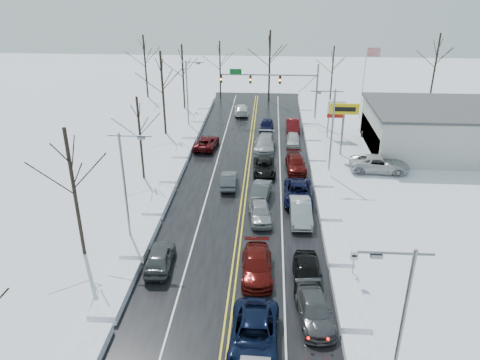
# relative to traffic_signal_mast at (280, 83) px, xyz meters

# --- Properties ---
(ground) EXTENTS (160.00, 160.00, 0.00)m
(ground) POSITION_rel_traffic_signal_mast_xyz_m (-3.45, -27.99, -5.48)
(ground) COLOR silver
(ground) RESTS_ON ground
(road_surface) EXTENTS (14.00, 84.00, 0.01)m
(road_surface) POSITION_rel_traffic_signal_mast_xyz_m (-3.45, -25.99, -5.47)
(road_surface) COLOR black
(road_surface) RESTS_ON ground
(snow_bank_left) EXTENTS (1.80, 72.00, 0.62)m
(snow_bank_left) POSITION_rel_traffic_signal_mast_xyz_m (-11.05, -25.99, -5.48)
(snow_bank_left) COLOR white
(snow_bank_left) RESTS_ON ground
(snow_bank_right) EXTENTS (1.80, 72.00, 0.62)m
(snow_bank_right) POSITION_rel_traffic_signal_mast_xyz_m (4.15, -25.99, -5.48)
(snow_bank_right) COLOR white
(snow_bank_right) RESTS_ON ground
(traffic_signal_mast) EXTENTS (13.28, 0.39, 8.00)m
(traffic_signal_mast) POSITION_rel_traffic_signal_mast_xyz_m (0.00, 0.00, 0.00)
(traffic_signal_mast) COLOR slate
(traffic_signal_mast) RESTS_ON ground
(tires_plus_sign) EXTENTS (3.20, 0.34, 6.00)m
(tires_plus_sign) POSITION_rel_traffic_signal_mast_xyz_m (7.05, -12.00, -0.49)
(tires_plus_sign) COLOR slate
(tires_plus_sign) RESTS_ON ground
(used_vehicles_sign) EXTENTS (2.20, 0.22, 4.65)m
(used_vehicles_sign) POSITION_rel_traffic_signal_mast_xyz_m (7.05, -5.99, -2.16)
(used_vehicles_sign) COLOR slate
(used_vehicles_sign) RESTS_ON ground
(speed_limit_sign) EXTENTS (0.55, 0.09, 2.35)m
(speed_limit_sign) POSITION_rel_traffic_signal_mast_xyz_m (4.75, -35.99, -3.84)
(speed_limit_sign) COLOR slate
(speed_limit_sign) RESTS_ON ground
(flagpole) EXTENTS (1.87, 1.20, 10.00)m
(flagpole) POSITION_rel_traffic_signal_mast_xyz_m (11.72, 2.01, 0.45)
(flagpole) COLOR silver
(flagpole) RESTS_ON ground
(dealership_building) EXTENTS (20.40, 12.40, 5.30)m
(dealership_building) POSITION_rel_traffic_signal_mast_xyz_m (20.53, -9.99, -2.82)
(dealership_building) COLOR #BABAB5
(dealership_building) RESTS_ON ground
(streetlight_se) EXTENTS (3.20, 0.25, 9.00)m
(streetlight_se) POSITION_rel_traffic_signal_mast_xyz_m (4.85, -45.99, -0.17)
(streetlight_se) COLOR slate
(streetlight_se) RESTS_ON ground
(streetlight_ne) EXTENTS (3.20, 0.25, 9.00)m
(streetlight_ne) POSITION_rel_traffic_signal_mast_xyz_m (4.85, -17.99, -0.17)
(streetlight_ne) COLOR slate
(streetlight_ne) RESTS_ON ground
(streetlight_sw) EXTENTS (3.20, 0.25, 9.00)m
(streetlight_sw) POSITION_rel_traffic_signal_mast_xyz_m (-11.74, -31.99, -0.17)
(streetlight_sw) COLOR slate
(streetlight_sw) RESTS_ON ground
(streetlight_nw) EXTENTS (3.20, 0.25, 9.00)m
(streetlight_nw) POSITION_rel_traffic_signal_mast_xyz_m (-11.74, -3.99, -0.17)
(streetlight_nw) COLOR slate
(streetlight_nw) RESTS_ON ground
(tree_left_b) EXTENTS (4.00, 4.00, 10.00)m
(tree_left_b) POSITION_rel_traffic_signal_mast_xyz_m (-14.95, -33.99, 1.51)
(tree_left_b) COLOR #2D231C
(tree_left_b) RESTS_ON ground
(tree_left_c) EXTENTS (3.40, 3.40, 8.50)m
(tree_left_c) POSITION_rel_traffic_signal_mast_xyz_m (-13.95, -19.99, 0.46)
(tree_left_c) COLOR #2D231C
(tree_left_c) RESTS_ON ground
(tree_left_d) EXTENTS (4.20, 4.20, 10.50)m
(tree_left_d) POSITION_rel_traffic_signal_mast_xyz_m (-14.65, -5.99, 1.86)
(tree_left_d) COLOR #2D231C
(tree_left_d) RESTS_ON ground
(tree_left_e) EXTENTS (3.80, 3.80, 9.50)m
(tree_left_e) POSITION_rel_traffic_signal_mast_xyz_m (-14.25, 6.01, 1.16)
(tree_left_e) COLOR #2D231C
(tree_left_e) RESTS_ON ground
(tree_far_a) EXTENTS (4.00, 4.00, 10.00)m
(tree_far_a) POSITION_rel_traffic_signal_mast_xyz_m (-21.45, 12.01, 1.51)
(tree_far_a) COLOR #2D231C
(tree_far_a) RESTS_ON ground
(tree_far_b) EXTENTS (3.60, 3.60, 9.00)m
(tree_far_b) POSITION_rel_traffic_signal_mast_xyz_m (-9.45, 13.01, 0.81)
(tree_far_b) COLOR #2D231C
(tree_far_b) RESTS_ON ground
(tree_far_c) EXTENTS (4.40, 4.40, 11.00)m
(tree_far_c) POSITION_rel_traffic_signal_mast_xyz_m (-1.45, 11.01, 2.21)
(tree_far_c) COLOR #2D231C
(tree_far_c) RESTS_ON ground
(tree_far_d) EXTENTS (3.40, 3.40, 8.50)m
(tree_far_d) POSITION_rel_traffic_signal_mast_xyz_m (8.55, 12.51, 0.46)
(tree_far_d) COLOR #2D231C
(tree_far_d) RESTS_ON ground
(tree_far_e) EXTENTS (4.20, 4.20, 10.50)m
(tree_far_e) POSITION_rel_traffic_signal_mast_xyz_m (24.55, 13.01, 1.86)
(tree_far_e) COLOR #2D231C
(tree_far_e) RESTS_ON ground
(queued_car_2) EXTENTS (2.88, 6.08, 1.68)m
(queued_car_2) POSITION_rel_traffic_signal_mast_xyz_m (-1.77, -42.69, -5.48)
(queued_car_2) COLOR black
(queued_car_2) RESTS_ON ground
(queued_car_3) EXTENTS (2.35, 5.37, 1.54)m
(queued_car_3) POSITION_rel_traffic_signal_mast_xyz_m (-1.84, -35.77, -5.48)
(queued_car_3) COLOR #530D0B
(queued_car_3) RESTS_ON ground
(queued_car_4) EXTENTS (2.34, 4.65, 1.52)m
(queued_car_4) POSITION_rel_traffic_signal_mast_xyz_m (-1.82, -27.89, -5.48)
(queued_car_4) COLOR #96989E
(queued_car_4) RESTS_ON ground
(queued_car_5) EXTENTS (2.16, 4.64, 1.47)m
(queued_car_5) POSITION_rel_traffic_signal_mast_xyz_m (-1.87, -24.11, -5.48)
(queued_car_5) COLOR #45484A
(queued_car_5) RESTS_ON ground
(queued_car_6) EXTENTS (2.49, 5.03, 1.37)m
(queued_car_6) POSITION_rel_traffic_signal_mast_xyz_m (-1.65, -17.95, -5.48)
(queued_car_6) COLOR black
(queued_car_6) RESTS_ON ground
(queued_car_7) EXTENTS (2.63, 5.84, 1.66)m
(queued_car_7) POSITION_rel_traffic_signal_mast_xyz_m (-1.67, -11.15, -5.48)
(queued_car_7) COLOR #9A9DA1
(queued_car_7) RESTS_ON ground
(queued_car_8) EXTENTS (1.97, 4.27, 1.42)m
(queued_car_8) POSITION_rel_traffic_signal_mast_xyz_m (-1.60, -4.01, -5.48)
(queued_car_8) COLOR black
(queued_car_8) RESTS_ON ground
(queued_car_11) EXTENTS (2.54, 5.03, 1.40)m
(queued_car_11) POSITION_rel_traffic_signal_mast_xyz_m (1.84, -40.19, -5.48)
(queued_car_11) COLOR #424548
(queued_car_11) RESTS_ON ground
(queued_car_12) EXTENTS (1.96, 4.82, 1.64)m
(queued_car_12) POSITION_rel_traffic_signal_mast_xyz_m (1.62, -36.51, -5.48)
(queued_car_12) COLOR black
(queued_car_12) RESTS_ON ground
(queued_car_13) EXTENTS (1.87, 5.05, 1.65)m
(queued_car_13) POSITION_rel_traffic_signal_mast_xyz_m (1.62, -27.74, -5.48)
(queued_car_13) COLOR #96999D
(queued_car_13) RESTS_ON ground
(queued_car_14) EXTENTS (2.72, 5.67, 1.56)m
(queued_car_14) POSITION_rel_traffic_signal_mast_xyz_m (1.61, -24.03, -5.48)
(queued_car_14) COLOR black
(queued_car_14) RESTS_ON ground
(queued_car_15) EXTENTS (2.27, 5.01, 1.42)m
(queued_car_15) POSITION_rel_traffic_signal_mast_xyz_m (1.69, -16.83, -5.48)
(queued_car_15) COLOR #4E0C0A
(queued_car_15) RESTS_ON ground
(queued_car_16) EXTENTS (1.74, 3.99, 1.34)m
(queued_car_16) POSITION_rel_traffic_signal_mast_xyz_m (1.69, -9.16, -5.48)
(queued_car_16) COLOR silver
(queued_car_16) RESTS_ON ground
(queued_car_17) EXTENTS (1.74, 4.86, 1.60)m
(queued_car_17) POSITION_rel_traffic_signal_mast_xyz_m (1.82, -4.21, -5.48)
(queued_car_17) COLOR #4F0A0D
(queued_car_17) RESTS_ON ground
(oncoming_car_0) EXTENTS (1.62, 4.23, 1.38)m
(oncoming_car_0) POSITION_rel_traffic_signal_mast_xyz_m (-5.06, -21.39, -5.48)
(oncoming_car_0) COLOR #45484B
(oncoming_car_0) RESTS_ON ground
(oncoming_car_1) EXTENTS (2.82, 5.26, 1.40)m
(oncoming_car_1) POSITION_rel_traffic_signal_mast_xyz_m (-8.62, -10.95, -5.48)
(oncoming_car_1) COLOR #49090D
(oncoming_car_1) RESTS_ON ground
(oncoming_car_2) EXTENTS (2.42, 5.11, 1.44)m
(oncoming_car_2) POSITION_rel_traffic_signal_mast_xyz_m (-5.37, 3.36, -5.48)
(oncoming_car_2) COLOR silver
(oncoming_car_2) RESTS_ON ground
(oncoming_car_3) EXTENTS (2.06, 4.65, 1.55)m
(oncoming_car_3) POSITION_rel_traffic_signal_mast_xyz_m (-8.85, -35.23, -5.48)
(oncoming_car_3) COLOR #434649
(oncoming_car_3) RESTS_ON ground
(parked_car_0) EXTENTS (6.39, 3.29, 1.72)m
(parked_car_0) POSITION_rel_traffic_signal_mast_xyz_m (10.44, -16.74, -5.48)
(parked_car_0) COLOR #BABABC
(parked_car_0) RESTS_ON ground
(parked_car_1) EXTENTS (2.61, 5.81, 1.65)m
(parked_car_1) POSITION_rel_traffic_signal_mast_xyz_m (13.73, -12.77, -5.48)
(parked_car_1) COLOR #424447
(parked_car_1) RESTS_ON ground
(parked_car_2) EXTENTS (2.29, 4.58, 1.50)m
(parked_car_2) POSITION_rel_traffic_signal_mast_xyz_m (11.48, -4.53, -5.48)
(parked_car_2) COLOR black
(parked_car_2) RESTS_ON ground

